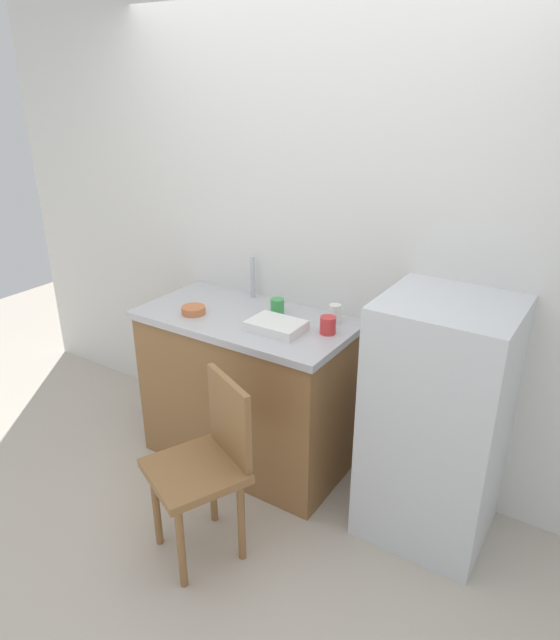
% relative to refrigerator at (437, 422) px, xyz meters
% --- Properties ---
extents(ground_plane, '(8.00, 8.00, 0.00)m').
position_rel_refrigerator_xyz_m(ground_plane, '(-0.83, -0.67, -0.61)').
color(ground_plane, '#BCB2A3').
extents(back_wall, '(4.80, 0.10, 2.67)m').
position_rel_refrigerator_xyz_m(back_wall, '(-0.83, 0.33, 0.72)').
color(back_wall, silver).
rests_on(back_wall, ground_plane).
extents(cabinet_base, '(1.16, 0.60, 0.88)m').
position_rel_refrigerator_xyz_m(cabinet_base, '(-1.09, -0.02, -0.17)').
color(cabinet_base, olive).
rests_on(cabinet_base, ground_plane).
extents(countertop, '(1.20, 0.64, 0.04)m').
position_rel_refrigerator_xyz_m(countertop, '(-1.09, -0.02, 0.29)').
color(countertop, '#B7B7BC').
rests_on(countertop, cabinet_base).
extents(faucet, '(0.02, 0.02, 0.25)m').
position_rel_refrigerator_xyz_m(faucet, '(-1.22, 0.23, 0.43)').
color(faucet, '#B7B7BC').
rests_on(faucet, countertop).
extents(refrigerator, '(0.59, 0.56, 1.23)m').
position_rel_refrigerator_xyz_m(refrigerator, '(0.00, 0.00, 0.00)').
color(refrigerator, silver).
rests_on(refrigerator, ground_plane).
extents(chair, '(0.53, 0.53, 0.89)m').
position_rel_refrigerator_xyz_m(chair, '(-0.83, -0.71, -0.11)').
color(chair, olive).
rests_on(chair, ground_plane).
extents(dish_tray, '(0.28, 0.20, 0.05)m').
position_rel_refrigerator_xyz_m(dish_tray, '(-0.85, -0.09, 0.33)').
color(dish_tray, white).
rests_on(dish_tray, countertop).
extents(terracotta_bowl, '(0.13, 0.13, 0.04)m').
position_rel_refrigerator_xyz_m(terracotta_bowl, '(-1.35, -0.15, 0.33)').
color(terracotta_bowl, '#C67042').
rests_on(terracotta_bowl, countertop).
extents(cup_red, '(0.08, 0.08, 0.09)m').
position_rel_refrigerator_xyz_m(cup_red, '(-0.61, 0.02, 0.35)').
color(cup_red, red).
rests_on(cup_red, countertop).
extents(cup_green, '(0.07, 0.07, 0.09)m').
position_rel_refrigerator_xyz_m(cup_green, '(-0.96, 0.09, 0.35)').
color(cup_green, green).
rests_on(cup_green, countertop).
extents(cup_white, '(0.06, 0.06, 0.10)m').
position_rel_refrigerator_xyz_m(cup_white, '(-0.64, 0.16, 0.36)').
color(cup_white, white).
rests_on(cup_white, countertop).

